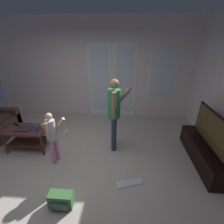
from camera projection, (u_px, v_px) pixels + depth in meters
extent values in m
cube|color=#B4A99D|center=(72.00, 169.00, 3.10)|extent=(5.95, 5.06, 0.02)
cube|color=silver|center=(93.00, 70.00, 4.75)|extent=(5.95, 0.06, 2.86)
cube|color=white|center=(100.00, 82.00, 4.85)|extent=(0.69, 0.02, 2.20)
cube|color=silver|center=(100.00, 81.00, 4.82)|extent=(0.53, 0.01, 1.90)
cube|color=white|center=(124.00, 83.00, 4.80)|extent=(0.69, 0.02, 2.20)
cube|color=silver|center=(124.00, 81.00, 4.77)|extent=(0.53, 0.01, 1.90)
cube|color=white|center=(163.00, 76.00, 4.63)|extent=(0.81, 0.02, 1.43)
cube|color=silver|center=(163.00, 76.00, 4.61)|extent=(0.75, 0.01, 1.37)
cube|color=#513327|center=(4.00, 118.00, 4.38)|extent=(0.89, 0.16, 0.60)
cube|color=#4F2728|center=(27.00, 129.00, 3.50)|extent=(0.89, 0.52, 0.04)
cube|color=#4C2815|center=(30.00, 141.00, 3.63)|extent=(0.81, 0.44, 0.02)
cylinder|color=#4F2728|center=(5.00, 144.00, 3.43)|extent=(0.05, 0.05, 0.46)
cylinder|color=#4F2728|center=(42.00, 146.00, 3.38)|extent=(0.05, 0.05, 0.46)
cylinder|color=#4F2728|center=(18.00, 133.00, 3.84)|extent=(0.05, 0.05, 0.46)
cylinder|color=#4F2728|center=(51.00, 134.00, 3.78)|extent=(0.05, 0.05, 0.46)
cube|color=black|center=(205.00, 153.00, 3.22)|extent=(0.47, 1.55, 0.39)
cube|color=black|center=(208.00, 144.00, 3.13)|extent=(0.08, 0.43, 0.04)
cube|color=black|center=(212.00, 129.00, 2.99)|extent=(0.04, 1.21, 0.64)
cube|color=#4C3819|center=(211.00, 129.00, 2.99)|extent=(0.00, 1.16, 0.59)
cylinder|color=#2C3D50|center=(114.00, 135.00, 3.46)|extent=(0.11, 0.11, 0.78)
cylinder|color=#2C3D50|center=(114.00, 131.00, 3.61)|extent=(0.11, 0.11, 0.78)
cylinder|color=#308F54|center=(114.00, 104.00, 3.24)|extent=(0.25, 0.25, 0.61)
sphere|color=#9A7452|center=(114.00, 84.00, 3.07)|extent=(0.19, 0.19, 0.19)
cylinder|color=#9A7452|center=(114.00, 106.00, 3.07)|extent=(0.09, 0.09, 0.54)
cylinder|color=#9A7452|center=(122.00, 97.00, 3.35)|extent=(0.40, 0.10, 0.48)
cube|color=white|center=(130.00, 107.00, 3.43)|extent=(0.11, 0.04, 0.13)
cylinder|color=pink|center=(53.00, 152.00, 3.13)|extent=(0.07, 0.07, 0.53)
cylinder|color=pink|center=(56.00, 149.00, 3.23)|extent=(0.07, 0.07, 0.53)
cylinder|color=silver|center=(51.00, 130.00, 2.98)|extent=(0.17, 0.17, 0.42)
sphere|color=#D8AB8B|center=(49.00, 116.00, 2.86)|extent=(0.13, 0.13, 0.13)
cylinder|color=#D8AB8B|center=(47.00, 132.00, 2.87)|extent=(0.06, 0.06, 0.37)
cylinder|color=#D8AB8B|center=(59.00, 125.00, 3.04)|extent=(0.27, 0.10, 0.33)
cube|color=white|center=(65.00, 132.00, 3.08)|extent=(0.11, 0.06, 0.13)
cylinder|color=#362C2D|center=(4.00, 121.00, 4.85)|extent=(0.26, 0.26, 0.02)
cube|color=#3B6C37|center=(61.00, 199.00, 2.39)|extent=(0.36, 0.16, 0.23)
cube|color=#435754|center=(59.00, 207.00, 2.31)|extent=(0.25, 0.04, 0.12)
cube|color=white|center=(130.00, 183.00, 2.78)|extent=(0.46, 0.26, 0.02)
cube|color=silver|center=(130.00, 183.00, 2.78)|extent=(0.41, 0.22, 0.00)
cube|color=#2C2930|center=(24.00, 129.00, 3.47)|extent=(0.34, 0.24, 0.02)
cylinder|color=gold|center=(43.00, 126.00, 3.50)|extent=(0.08, 0.08, 0.10)
cylinder|color=#185399|center=(37.00, 128.00, 3.39)|extent=(0.07, 0.07, 0.13)
cube|color=black|center=(16.00, 124.00, 3.64)|extent=(0.17, 0.12, 0.02)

